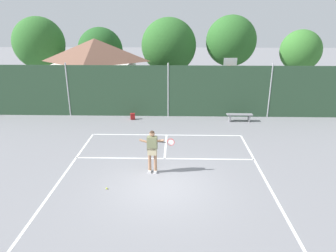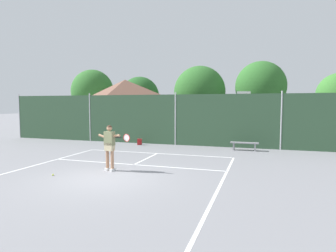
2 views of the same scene
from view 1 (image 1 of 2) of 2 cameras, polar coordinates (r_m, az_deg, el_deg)
name	(u,v)px [view 1 (image 1 of 2)]	position (r m, az deg, el deg)	size (l,w,h in m)	color
ground_plane	(162,186)	(11.98, -1.07, -11.17)	(120.00, 120.00, 0.00)	gray
court_markings	(163,178)	(12.54, -0.94, -9.66)	(8.30, 11.10, 0.01)	white
chainlink_fence	(168,91)	(19.81, 0.03, 6.47)	(26.09, 0.09, 3.47)	#2D4C33
basketball_hoop	(229,76)	(22.00, 11.35, 9.11)	(0.90, 0.67, 3.55)	#284CB2
clubhouse_building	(96,70)	(24.11, -13.19, 10.18)	(5.82, 5.03, 4.72)	silver
treeline_backdrop	(155,45)	(27.94, -2.38, 14.76)	(27.20, 4.33, 6.43)	brown
tennis_player	(153,148)	(12.52, -2.88, -4.08)	(1.44, 0.30, 1.85)	silver
tennis_ball	(107,188)	(12.01, -11.34, -11.32)	(0.07, 0.07, 0.07)	#CCE033
backpack_red	(133,116)	(19.64, -6.59, 1.77)	(0.31, 0.29, 0.46)	maroon
courtside_bench	(239,116)	(19.60, 13.16, 1.85)	(1.60, 0.36, 0.48)	gray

